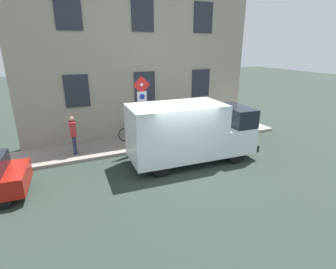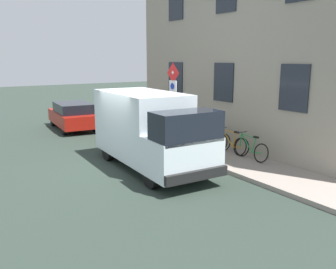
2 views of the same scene
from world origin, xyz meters
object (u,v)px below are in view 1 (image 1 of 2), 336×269
object	(u,v)px
sign_post_stacked	(142,102)
delivery_van	(190,131)
bicycle_orange	(169,127)
bicycle_green	(184,125)
pedestrian	(73,134)
litter_bin	(164,135)
bicycle_blue	(134,132)
bicycle_black	(152,130)

from	to	relation	value
sign_post_stacked	delivery_van	distance (m)	2.55
bicycle_orange	bicycle_green	bearing A→B (deg)	176.41
sign_post_stacked	bicycle_green	xyz separation A→B (m)	(1.32, -2.85, -1.78)
bicycle_green	pedestrian	bearing A→B (deg)	10.06
delivery_van	bicycle_green	size ratio (longest dim) A/B	3.16
bicycle_green	litter_bin	world-z (taller)	litter_bin
bicycle_orange	litter_bin	world-z (taller)	litter_bin
delivery_van	bicycle_orange	xyz separation A→B (m)	(3.23, -0.49, -0.82)
bicycle_orange	pedestrian	size ratio (longest dim) A/B	1.00
litter_bin	pedestrian	bearing A→B (deg)	84.09
bicycle_green	pedestrian	xyz separation A→B (m)	(-0.76, 5.84, 0.56)
pedestrian	bicycle_green	bearing A→B (deg)	9.53
bicycle_orange	bicycle_blue	xyz separation A→B (m)	(-0.00, 1.93, 0.00)
bicycle_orange	delivery_van	bearing A→B (deg)	77.74
sign_post_stacked	bicycle_orange	size ratio (longest dim) A/B	1.86
delivery_van	bicycle_blue	bearing A→B (deg)	116.92
delivery_van	sign_post_stacked	bearing A→B (deg)	129.21
litter_bin	delivery_van	bearing A→B (deg)	-171.66
sign_post_stacked	litter_bin	distance (m)	2.03
pedestrian	bicycle_blue	bearing A→B (deg)	16.56
bicycle_orange	bicycle_blue	distance (m)	1.93
sign_post_stacked	bicycle_black	bearing A→B (deg)	-35.07
bicycle_black	litter_bin	xyz separation A→B (m)	(-1.18, -0.17, 0.08)
bicycle_black	pedestrian	size ratio (longest dim) A/B	1.00
sign_post_stacked	bicycle_black	world-z (taller)	sign_post_stacked
bicycle_black	bicycle_blue	world-z (taller)	same
delivery_van	bicycle_blue	distance (m)	3.63
bicycle_orange	bicycle_black	world-z (taller)	same
bicycle_blue	sign_post_stacked	bearing A→B (deg)	83.36
bicycle_blue	bicycle_orange	bearing A→B (deg)	171.84
bicycle_orange	sign_post_stacked	bearing A→B (deg)	31.31
sign_post_stacked	bicycle_orange	xyz separation A→B (m)	(1.32, -1.89, -1.78)
pedestrian	bicycle_black	bearing A→B (deg)	13.10
bicycle_orange	bicycle_blue	size ratio (longest dim) A/B	1.00
bicycle_black	bicycle_blue	distance (m)	0.96
litter_bin	bicycle_blue	bearing A→B (deg)	43.81
sign_post_stacked	bicycle_green	distance (m)	3.61
bicycle_black	bicycle_orange	bearing A→B (deg)	175.62
bicycle_green	sign_post_stacked	bearing A→B (deg)	27.47
bicycle_black	pedestrian	bearing A→B (deg)	6.63
bicycle_blue	bicycle_black	bearing A→B (deg)	171.85
bicycle_green	pedestrian	distance (m)	5.91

